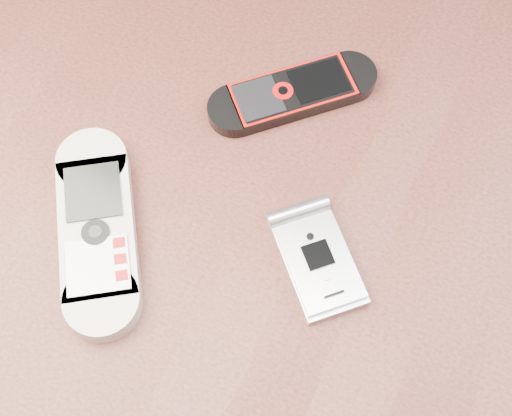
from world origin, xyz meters
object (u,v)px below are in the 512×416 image
Objects in this scene: nokia_white at (97,229)px; motorola_razr at (318,261)px; table at (251,257)px; nokia_black_red at (293,93)px.

nokia_white is 1.81× the size of motorola_razr.
table is 11.97× the size of motorola_razr.
nokia_black_red is 0.16m from motorola_razr.
table is 7.68× the size of nokia_black_red.
nokia_white is 0.21m from nokia_black_red.
table is 0.17m from nokia_white.
nokia_black_red is (0.09, 0.19, -0.00)m from nokia_white.
motorola_razr is (0.17, 0.05, -0.00)m from nokia_white.
nokia_white is at bearing -144.48° from table.
nokia_black_red is 1.56× the size of motorola_razr.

